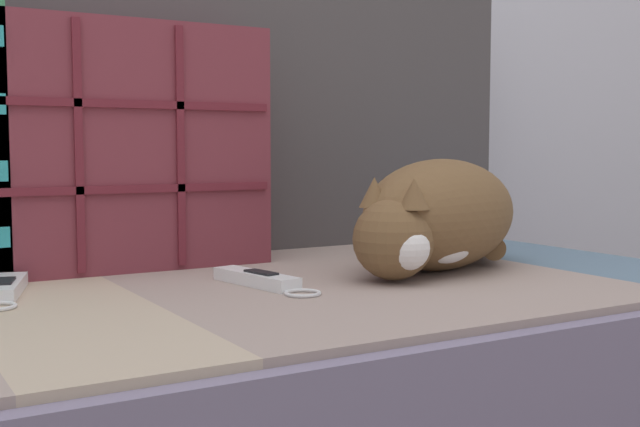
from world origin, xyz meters
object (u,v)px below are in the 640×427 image
Objects in this scene: throw_pillow_quilted at (118,147)px; game_remote_far at (259,280)px; sleeping_cat at (436,218)px; game_remote_near at (6,289)px.

game_remote_far is (0.12, -0.26, -0.18)m from throw_pillow_quilted.
throw_pillow_quilted reaches higher than game_remote_far.
sleeping_cat is at bearing -33.61° from throw_pillow_quilted.
sleeping_cat is 0.31m from game_remote_far.
sleeping_cat is at bearing -3.44° from game_remote_far.
game_remote_near is 0.96× the size of game_remote_far.
game_remote_far is at bearing -18.09° from game_remote_near.
game_remote_near is at bearing -141.75° from throw_pillow_quilted.
game_remote_far is (-0.30, 0.02, -0.07)m from sleeping_cat.
game_remote_near is at bearing 168.84° from sleeping_cat.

